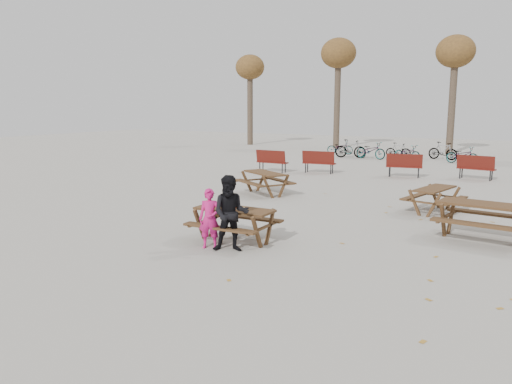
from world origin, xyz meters
The scene contains 14 objects.
ground centered at (0.00, 0.00, 0.00)m, with size 80.00×80.00×0.00m, color gray.
main_picnic_table centered at (0.00, 0.00, 0.59)m, with size 1.80×1.45×0.78m.
food_tray centered at (0.27, -0.10, 0.79)m, with size 0.18×0.11×0.04m, color white.
bread_roll centered at (0.27, -0.10, 0.83)m, with size 0.14×0.06×0.05m, color tan.
soda_bottle centered at (0.12, -0.07, 0.85)m, with size 0.07×0.07×0.17m.
child centered at (-0.20, -0.68, 0.65)m, with size 0.48×0.31×1.31m, color #C7186B.
adult centered at (0.32, -0.65, 0.82)m, with size 0.79×0.62×1.63m, color black.
picnic_table_east centered at (4.96, 2.88, 0.43)m, with size 2.02×1.63×0.87m, color #372014, non-canonical shape.
picnic_table_north centered at (-2.32, 5.75, 0.39)m, with size 1.82×1.46×0.78m, color #372014, non-canonical shape.
picnic_table_far centered at (3.38, 5.53, 0.36)m, with size 1.68×1.36×0.73m, color #372014, non-canonical shape.
park_bench_row centered at (-0.75, 12.21, 0.52)m, with size 10.16×2.66×1.03m.
bicycle_row centered at (-1.37, 19.74, 0.48)m, with size 9.24×2.75×1.08m.
tree_row centered at (0.90, 25.15, 6.19)m, with size 32.17×3.52×8.26m.
fallen_leaves centered at (0.50, 2.50, 0.00)m, with size 11.00×11.00×0.01m, color #A87628, non-canonical shape.
Camera 1 is at (5.82, -9.37, 3.07)m, focal length 35.00 mm.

